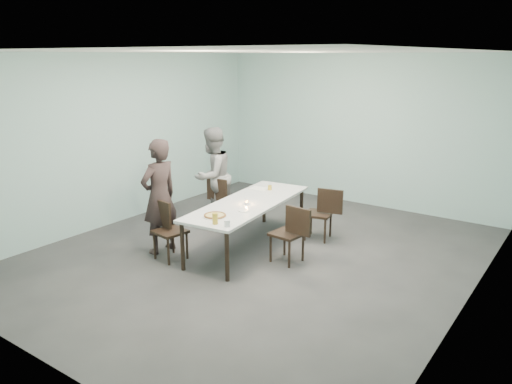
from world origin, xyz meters
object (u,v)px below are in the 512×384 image
Objects in this scene: chair_far_left at (222,200)px; diner_near at (159,197)px; water_tumbler at (227,223)px; diner_far at (212,176)px; pizza at (215,216)px; chair_near_right at (292,230)px; side_plate at (244,211)px; table at (248,205)px; amber_tumbler at (270,188)px; chair_far_right at (323,210)px; beer_glass at (215,219)px; tealight at (246,203)px; chair_near_left at (167,226)px.

diner_near reaches higher than chair_far_left.
diner_far is at bearing 134.63° from water_tumbler.
chair_near_right is at bearing 41.83° from pizza.
chair_near_right is 2.07m from diner_near.
diner_far is 1.79m from side_plate.
pizza is (-0.82, -0.74, 0.27)m from chair_near_right.
diner_far reaches higher than table.
amber_tumbler is (-0.35, 1.20, 0.04)m from side_plate.
water_tumbler is at bearing 87.22° from diner_near.
water_tumbler is at bearing -52.12° from chair_far_left.
pizza is at bearing 56.53° from chair_far_right.
chair_far_right is at bearing 12.26° from amber_tumbler.
beer_glass is (-0.62, -0.97, 0.32)m from chair_near_right.
chair_near_right is 1.40m from amber_tumbler.
amber_tumbler reaches higher than table.
diner_near reaches higher than amber_tumbler.
tealight reaches higher than table.
chair_near_right is 1.09m from water_tumbler.
beer_glass is at bearing -76.85° from table.
chair_far_left reaches higher than pizza.
table is at bearing 63.26° from chair_near_left.
diner_near is 5.20× the size of pizza.
beer_glass reaches higher than table.
table is at bearing 137.21° from diner_near.
tealight is at bearing 44.44° from chair_far_right.
water_tumbler is (-0.34, -2.09, 0.29)m from chair_far_right.
chair_far_right is at bearing -80.87° from chair_near_right.
water_tumbler reaches higher than amber_tumbler.
side_plate is at bearing 27.53° from chair_near_right.
table is 0.80m from amber_tumbler.
chair_far_right reaches higher than pizza.
chair_far_left is (-0.95, 0.52, -0.19)m from table.
beer_glass is (1.50, -1.73, -0.05)m from diner_far.
side_plate is at bearing 69.79° from pizza.
water_tumbler is (-0.42, -0.96, 0.29)m from chair_near_right.
diner_near reaches higher than diner_far.
chair_far_right reaches higher than water_tumbler.
chair_far_left is 1.00× the size of chair_near_right.
chair_far_right is (1.74, 0.47, 0.00)m from chair_far_left.
chair_far_left is at bearing 3.09° from chair_far_right.
chair_near_left reaches higher than pizza.
chair_near_right is at bearing -22.90° from chair_far_left.
amber_tumbler is (0.88, 1.70, -0.09)m from diner_near.
tealight is (0.80, 0.92, 0.27)m from chair_near_left.
chair_near_right is 1.13m from chair_far_right.
chair_near_right is at bearing 82.37° from chair_far_right.
amber_tumbler is at bearing 157.35° from diner_near.
chair_far_right is at bearing 68.42° from pizza.
diner_far is (-0.24, 1.53, -0.01)m from diner_near.
chair_near_right is at bearing 22.66° from side_plate.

